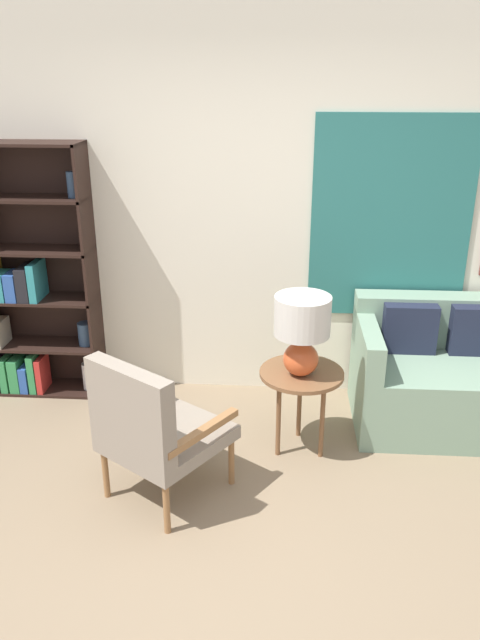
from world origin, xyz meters
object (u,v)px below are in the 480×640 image
(armchair, at_px, (151,426))
(bookshelf, at_px, (14,289))
(couch, at_px, (475,377))
(side_table, at_px, (301,380))
(table_lamp, at_px, (302,327))

(armchair, bearing_deg, bookshelf, 134.56)
(couch, relative_size, side_table, 2.91)
(bookshelf, distance_m, couch, 3.29)
(armchair, relative_size, table_lamp, 1.76)
(couch, bearing_deg, bookshelf, 175.66)
(bookshelf, bearing_deg, side_table, -18.17)
(couch, distance_m, side_table, 1.28)
(bookshelf, height_order, couch, bookshelf)
(armchair, distance_m, table_lamp, 1.05)
(armchair, bearing_deg, table_lamp, 33.53)
(bookshelf, distance_m, side_table, 2.19)
(side_table, height_order, table_lamp, table_lamp)
(side_table, bearing_deg, couch, 19.79)
(armchair, distance_m, side_table, 1.01)
(bookshelf, bearing_deg, armchair, -45.44)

